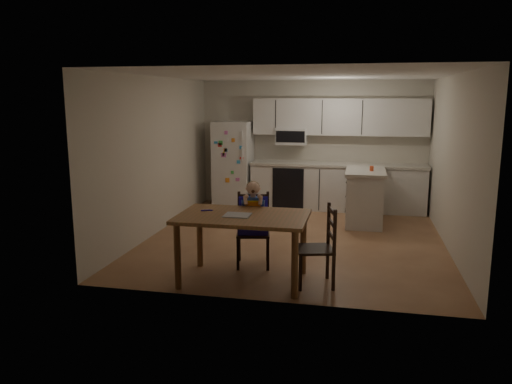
{
  "coord_description": "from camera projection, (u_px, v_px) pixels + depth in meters",
  "views": [
    {
      "loc": [
        0.97,
        -7.51,
        2.19
      ],
      "look_at": [
        -0.34,
        -1.35,
        0.98
      ],
      "focal_mm": 35.0,
      "sensor_mm": 36.0,
      "label": 1
    }
  ],
  "objects": [
    {
      "name": "napkin",
      "position": [
        237.0,
        215.0,
        5.83
      ],
      "size": [
        0.3,
        0.26,
        0.01
      ],
      "primitive_type": "cube",
      "color": "#A4A4A8",
      "rests_on": "dining_table"
    },
    {
      "name": "room",
      "position": [
        300.0,
        156.0,
        8.05
      ],
      "size": [
        4.52,
        5.01,
        2.51
      ],
      "color": "brown",
      "rests_on": "ground"
    },
    {
      "name": "chair_side",
      "position": [
        323.0,
        241.0,
        5.8
      ],
      "size": [
        0.51,
        0.51,
        0.95
      ],
      "rotation": [
        0.0,
        0.0,
        -1.32
      ],
      "color": "black",
      "rests_on": "ground"
    },
    {
      "name": "kitchen_run",
      "position": [
        336.0,
        165.0,
        9.71
      ],
      "size": [
        3.37,
        0.62,
        2.15
      ],
      "color": "silver",
      "rests_on": "ground"
    },
    {
      "name": "red_cup",
      "position": [
        372.0,
        169.0,
        8.46
      ],
      "size": [
        0.07,
        0.07,
        0.09
      ],
      "primitive_type": "cylinder",
      "color": "#C94520",
      "rests_on": "kitchen_island"
    },
    {
      "name": "refrigerator",
      "position": [
        233.0,
        164.0,
        10.05
      ],
      "size": [
        0.72,
        0.7,
        1.7
      ],
      "primitive_type": "cube",
      "color": "silver",
      "rests_on": "ground"
    },
    {
      "name": "toddler_spoon",
      "position": [
        206.0,
        210.0,
        6.07
      ],
      "size": [
        0.12,
        0.06,
        0.02
      ],
      "primitive_type": "cylinder",
      "rotation": [
        0.0,
        1.57,
        0.35
      ],
      "color": "#291EC8",
      "rests_on": "dining_table"
    },
    {
      "name": "kitchen_island",
      "position": [
        365.0,
        196.0,
        8.72
      ],
      "size": [
        0.67,
        1.28,
        0.94
      ],
      "color": "silver",
      "rests_on": "ground"
    },
    {
      "name": "dining_table",
      "position": [
        243.0,
        224.0,
        5.89
      ],
      "size": [
        1.52,
        0.98,
        0.82
      ],
      "color": "olive",
      "rests_on": "ground"
    },
    {
      "name": "chair_booster",
      "position": [
        253.0,
        214.0,
        6.49
      ],
      "size": [
        0.5,
        0.5,
        1.12
      ],
      "rotation": [
        0.0,
        0.0,
        0.2
      ],
      "color": "black",
      "rests_on": "ground"
    }
  ]
}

